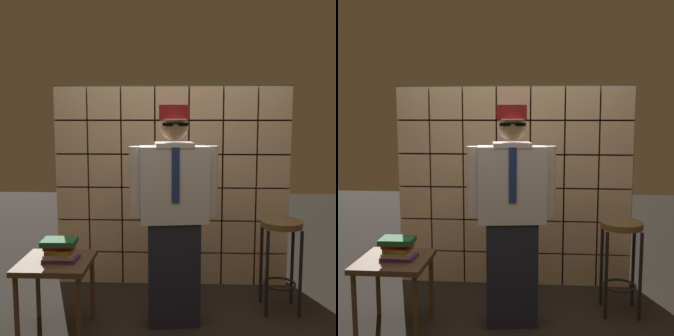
{
  "view_description": "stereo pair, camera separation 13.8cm",
  "coord_description": "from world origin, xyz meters",
  "views": [
    {
      "loc": [
        0.11,
        -2.75,
        1.63
      ],
      "look_at": [
        -0.01,
        0.46,
        1.22
      ],
      "focal_mm": 45.55,
      "sensor_mm": 36.0,
      "label": 1
    },
    {
      "loc": [
        0.25,
        -2.74,
        1.63
      ],
      "look_at": [
        -0.01,
        0.46,
        1.22
      ],
      "focal_mm": 45.55,
      "sensor_mm": 36.0,
      "label": 2
    }
  ],
  "objects": [
    {
      "name": "book_stack",
      "position": [
        -0.79,
        0.24,
        0.64
      ],
      "size": [
        0.25,
        0.2,
        0.17
      ],
      "color": "#591E66",
      "rests_on": "side_table"
    },
    {
      "name": "side_table",
      "position": [
        -0.83,
        0.25,
        0.48
      ],
      "size": [
        0.52,
        0.52,
        0.56
      ],
      "color": "#513823",
      "rests_on": "ground"
    },
    {
      "name": "standing_person",
      "position": [
        0.04,
        0.42,
        0.89
      ],
      "size": [
        0.68,
        0.32,
        1.7
      ],
      "rotation": [
        0.0,
        0.0,
        0.13
      ],
      "color": "#1E2333",
      "rests_on": "ground"
    },
    {
      "name": "bar_stool",
      "position": [
        0.92,
        0.69,
        0.57
      ],
      "size": [
        0.34,
        0.34,
        0.77
      ],
      "color": "brown",
      "rests_on": "ground"
    },
    {
      "name": "glass_block_wall",
      "position": [
        -0.0,
        1.26,
        0.94
      ],
      "size": [
        2.24,
        0.1,
        1.92
      ],
      "color": "#E0B78C",
      "rests_on": "ground"
    }
  ]
}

